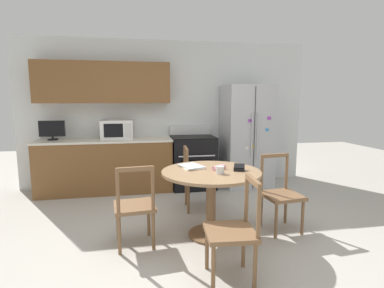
{
  "coord_description": "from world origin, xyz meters",
  "views": [
    {
      "loc": [
        -0.58,
        -2.87,
        1.55
      ],
      "look_at": [
        0.17,
        1.15,
        0.95
      ],
      "focal_mm": 28.0,
      "sensor_mm": 36.0,
      "label": 1
    }
  ],
  "objects_px": {
    "dining_chair_left": "(135,207)",
    "dining_chair_near": "(233,231)",
    "wallet": "(239,168)",
    "refrigerator": "(246,136)",
    "candle_glass": "(220,170)",
    "microwave": "(117,129)",
    "countertop_tv": "(52,130)",
    "oven_range": "(193,161)",
    "dining_chair_far": "(197,179)",
    "dining_chair_right": "(281,195)"
  },
  "relations": [
    {
      "from": "dining_chair_left",
      "to": "dining_chair_near",
      "type": "bearing_deg",
      "value": -48.18
    },
    {
      "from": "wallet",
      "to": "refrigerator",
      "type": "bearing_deg",
      "value": 67.11
    },
    {
      "from": "dining_chair_near",
      "to": "candle_glass",
      "type": "height_order",
      "value": "dining_chair_near"
    },
    {
      "from": "microwave",
      "to": "countertop_tv",
      "type": "bearing_deg",
      "value": -179.9
    },
    {
      "from": "oven_range",
      "to": "candle_glass",
      "type": "height_order",
      "value": "oven_range"
    },
    {
      "from": "refrigerator",
      "to": "dining_chair_near",
      "type": "relative_size",
      "value": 2.01
    },
    {
      "from": "microwave",
      "to": "dining_chair_left",
      "type": "xyz_separation_m",
      "value": [
        0.28,
        -2.13,
        -0.62
      ]
    },
    {
      "from": "microwave",
      "to": "wallet",
      "type": "relative_size",
      "value": 3.26
    },
    {
      "from": "countertop_tv",
      "to": "dining_chair_far",
      "type": "xyz_separation_m",
      "value": [
        2.19,
        -1.17,
        -0.64
      ]
    },
    {
      "from": "microwave",
      "to": "dining_chair_far",
      "type": "height_order",
      "value": "microwave"
    },
    {
      "from": "candle_glass",
      "to": "dining_chair_left",
      "type": "bearing_deg",
      "value": 176.75
    },
    {
      "from": "dining_chair_near",
      "to": "refrigerator",
      "type": "bearing_deg",
      "value": -18.13
    },
    {
      "from": "oven_range",
      "to": "microwave",
      "type": "relative_size",
      "value": 2.05
    },
    {
      "from": "refrigerator",
      "to": "dining_chair_far",
      "type": "xyz_separation_m",
      "value": [
        -1.12,
        -1.04,
        -0.47
      ]
    },
    {
      "from": "oven_range",
      "to": "dining_chair_right",
      "type": "relative_size",
      "value": 1.2
    },
    {
      "from": "refrigerator",
      "to": "wallet",
      "type": "bearing_deg",
      "value": -112.89
    },
    {
      "from": "refrigerator",
      "to": "countertop_tv",
      "type": "height_order",
      "value": "refrigerator"
    },
    {
      "from": "countertop_tv",
      "to": "wallet",
      "type": "height_order",
      "value": "countertop_tv"
    },
    {
      "from": "oven_range",
      "to": "refrigerator",
      "type": "bearing_deg",
      "value": -2.65
    },
    {
      "from": "dining_chair_near",
      "to": "oven_range",
      "type": "bearing_deg",
      "value": 0.91
    },
    {
      "from": "refrigerator",
      "to": "dining_chair_left",
      "type": "relative_size",
      "value": 2.01
    },
    {
      "from": "countertop_tv",
      "to": "dining_chair_far",
      "type": "height_order",
      "value": "countertop_tv"
    },
    {
      "from": "countertop_tv",
      "to": "dining_chair_near",
      "type": "bearing_deg",
      "value": -53.27
    },
    {
      "from": "refrigerator",
      "to": "dining_chair_left",
      "type": "distance_m",
      "value": 2.86
    },
    {
      "from": "dining_chair_left",
      "to": "microwave",
      "type": "bearing_deg",
      "value": 91.8
    },
    {
      "from": "countertop_tv",
      "to": "dining_chair_right",
      "type": "distance_m",
      "value": 3.7
    },
    {
      "from": "refrigerator",
      "to": "dining_chair_near",
      "type": "distance_m",
      "value": 3.03
    },
    {
      "from": "refrigerator",
      "to": "dining_chair_far",
      "type": "distance_m",
      "value": 1.6
    },
    {
      "from": "oven_range",
      "to": "dining_chair_right",
      "type": "bearing_deg",
      "value": -70.22
    },
    {
      "from": "dining_chair_right",
      "to": "candle_glass",
      "type": "height_order",
      "value": "dining_chair_right"
    },
    {
      "from": "countertop_tv",
      "to": "dining_chair_right",
      "type": "relative_size",
      "value": 0.44
    },
    {
      "from": "dining_chair_near",
      "to": "microwave",
      "type": "bearing_deg",
      "value": 25.72
    },
    {
      "from": "dining_chair_left",
      "to": "wallet",
      "type": "xyz_separation_m",
      "value": [
        1.17,
        0.05,
        0.36
      ]
    },
    {
      "from": "dining_chair_right",
      "to": "dining_chair_far",
      "type": "height_order",
      "value": "same"
    },
    {
      "from": "dining_chair_left",
      "to": "candle_glass",
      "type": "distance_m",
      "value": 0.99
    },
    {
      "from": "microwave",
      "to": "oven_range",
      "type": "bearing_deg",
      "value": -3.59
    },
    {
      "from": "refrigerator",
      "to": "microwave",
      "type": "bearing_deg",
      "value": 176.82
    },
    {
      "from": "refrigerator",
      "to": "dining_chair_left",
      "type": "xyz_separation_m",
      "value": [
        -1.99,
        -2.0,
        -0.47
      ]
    },
    {
      "from": "refrigerator",
      "to": "oven_range",
      "type": "xyz_separation_m",
      "value": [
        -0.98,
        0.05,
        -0.44
      ]
    },
    {
      "from": "dining_chair_left",
      "to": "wallet",
      "type": "height_order",
      "value": "dining_chair_left"
    },
    {
      "from": "dining_chair_left",
      "to": "countertop_tv",
      "type": "bearing_deg",
      "value": 116.04
    },
    {
      "from": "dining_chair_right",
      "to": "refrigerator",
      "type": "bearing_deg",
      "value": -103.26
    },
    {
      "from": "oven_range",
      "to": "wallet",
      "type": "relative_size",
      "value": 6.67
    },
    {
      "from": "candle_glass",
      "to": "wallet",
      "type": "bearing_deg",
      "value": 21.8
    },
    {
      "from": "dining_chair_near",
      "to": "wallet",
      "type": "bearing_deg",
      "value": -17.58
    },
    {
      "from": "dining_chair_left",
      "to": "dining_chair_near",
      "type": "height_order",
      "value": "same"
    },
    {
      "from": "microwave",
      "to": "candle_glass",
      "type": "relative_size",
      "value": 5.77
    },
    {
      "from": "oven_range",
      "to": "microwave",
      "type": "bearing_deg",
      "value": 176.41
    },
    {
      "from": "oven_range",
      "to": "candle_glass",
      "type": "xyz_separation_m",
      "value": [
        -0.1,
        -2.1,
        0.33
      ]
    },
    {
      "from": "microwave",
      "to": "dining_chair_right",
      "type": "relative_size",
      "value": 0.58
    }
  ]
}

